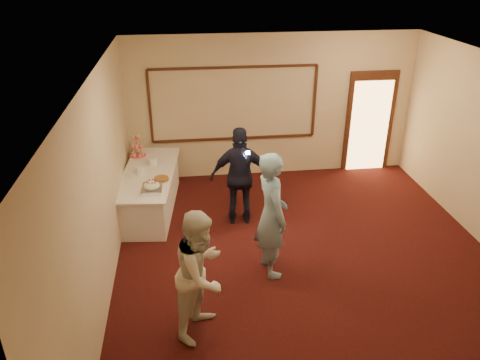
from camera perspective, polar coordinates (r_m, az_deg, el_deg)
The scene contains 14 objects.
floor at distance 7.48m, azimuth 8.63°, elevation -10.39°, with size 7.00×7.00×0.00m, color black.
room_walls at distance 6.49m, azimuth 9.81°, elevation 4.15°, with size 6.04×7.04×3.02m.
wall_molding at distance 9.70m, azimuth -0.75°, elevation 9.25°, with size 3.45×0.04×1.55m.
doorway at distance 10.57m, azimuth 15.49°, elevation 6.78°, with size 1.05×0.07×2.20m.
buffet_table at distance 8.90m, azimuth -10.91°, elevation -1.29°, with size 1.17×2.47×0.77m.
pavlova_tray at distance 8.01m, azimuth -10.68°, elevation -0.82°, with size 0.34×0.48×0.17m.
cupcake_stand at distance 9.43m, azimuth -12.44°, elevation 3.87°, with size 0.32×0.32×0.48m.
plate_stack_a at distance 8.68m, azimuth -12.00°, elevation 1.19°, with size 0.17×0.17×0.14m.
plate_stack_b at distance 9.00m, azimuth -10.58°, elevation 2.28°, with size 0.17×0.17×0.14m.
tart at distance 8.35m, azimuth -9.55°, elevation 0.09°, with size 0.30×0.30×0.06m.
man at distance 6.81m, azimuth 3.86°, elevation -4.27°, with size 0.71×0.47×1.95m, color #82A9C6.
woman at distance 5.86m, azimuth -4.70°, elevation -11.26°, with size 0.84×0.65×1.72m, color silver.
guest at distance 8.12m, azimuth 0.09°, elevation 0.43°, with size 1.05×0.44×1.79m, color black.
camera_flash at distance 7.82m, azimuth 0.93°, elevation 3.34°, with size 0.07×0.04×0.05m, color white.
Camera 1 is at (-1.84, -5.75, 4.41)m, focal length 35.00 mm.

